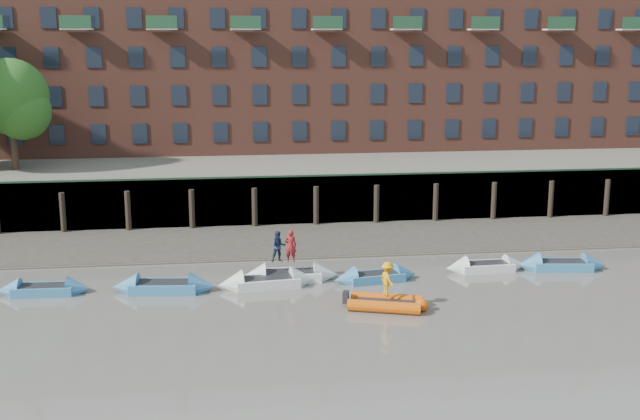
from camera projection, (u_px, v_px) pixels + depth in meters
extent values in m
plane|color=#666158|center=(434.00, 352.00, 31.60)|extent=(220.00, 220.00, 0.00)
cube|color=#3D382F|center=(356.00, 239.00, 49.04)|extent=(110.00, 8.00, 0.50)
cube|color=#4C4336|center=(366.00, 254.00, 45.75)|extent=(110.00, 1.60, 0.10)
cube|color=#2D2A26|center=(345.00, 199.00, 52.96)|extent=(110.00, 0.80, 3.20)
cylinder|color=black|center=(63.00, 213.00, 50.15)|extent=(0.36, 0.36, 2.60)
cylinder|color=black|center=(128.00, 211.00, 50.65)|extent=(0.36, 0.36, 2.60)
cylinder|color=black|center=(192.00, 210.00, 51.15)|extent=(0.36, 0.36, 2.60)
cylinder|color=black|center=(255.00, 208.00, 51.65)|extent=(0.36, 0.36, 2.60)
cylinder|color=black|center=(316.00, 206.00, 52.14)|extent=(0.36, 0.36, 2.60)
cylinder|color=black|center=(376.00, 205.00, 52.64)|extent=(0.36, 0.36, 2.60)
cylinder|color=black|center=(436.00, 203.00, 53.14)|extent=(0.36, 0.36, 2.60)
cylinder|color=black|center=(494.00, 201.00, 53.64)|extent=(0.36, 0.36, 2.60)
cylinder|color=black|center=(551.00, 200.00, 54.14)|extent=(0.36, 0.36, 2.60)
cylinder|color=black|center=(607.00, 198.00, 54.64)|extent=(0.36, 0.36, 2.60)
cube|color=#264C2D|center=(346.00, 175.00, 52.31)|extent=(110.00, 0.06, 0.10)
cube|color=#5E594D|center=(319.00, 166.00, 66.13)|extent=(110.00, 28.00, 3.20)
cube|color=brown|center=(317.00, 72.00, 65.47)|extent=(80.00, 10.00, 12.00)
cube|color=black|center=(15.00, 135.00, 58.64)|extent=(1.10, 0.12, 1.50)
cube|color=black|center=(57.00, 135.00, 59.02)|extent=(1.10, 0.12, 1.50)
cube|color=black|center=(99.00, 134.00, 59.39)|extent=(1.10, 0.12, 1.50)
cube|color=black|center=(140.00, 133.00, 59.76)|extent=(1.10, 0.12, 1.50)
cube|color=black|center=(181.00, 133.00, 60.14)|extent=(1.10, 0.12, 1.50)
cube|color=black|center=(221.00, 132.00, 60.51)|extent=(1.10, 0.12, 1.50)
cube|color=black|center=(260.00, 132.00, 60.88)|extent=(1.10, 0.12, 1.50)
cube|color=black|center=(300.00, 131.00, 61.26)|extent=(1.10, 0.12, 1.50)
cube|color=black|center=(338.00, 130.00, 61.63)|extent=(1.10, 0.12, 1.50)
cube|color=black|center=(377.00, 130.00, 62.01)|extent=(1.10, 0.12, 1.50)
cube|color=black|center=(415.00, 129.00, 62.38)|extent=(1.10, 0.12, 1.50)
cube|color=black|center=(452.00, 129.00, 62.75)|extent=(1.10, 0.12, 1.50)
cube|color=black|center=(489.00, 128.00, 63.13)|extent=(1.10, 0.12, 1.50)
cube|color=black|center=(525.00, 128.00, 63.50)|extent=(1.10, 0.12, 1.50)
cube|color=black|center=(561.00, 127.00, 63.88)|extent=(1.10, 0.12, 1.50)
cube|color=black|center=(597.00, 127.00, 64.25)|extent=(1.10, 0.12, 1.50)
cube|color=black|center=(632.00, 126.00, 64.62)|extent=(1.10, 0.12, 1.50)
cube|color=black|center=(11.00, 97.00, 58.04)|extent=(1.10, 0.12, 1.50)
cube|color=black|center=(54.00, 97.00, 58.41)|extent=(1.10, 0.12, 1.50)
cube|color=black|center=(96.00, 96.00, 58.79)|extent=(1.10, 0.12, 1.50)
cube|color=black|center=(138.00, 96.00, 59.16)|extent=(1.10, 0.12, 1.50)
cube|color=black|center=(179.00, 95.00, 59.54)|extent=(1.10, 0.12, 1.50)
cube|color=black|center=(220.00, 95.00, 59.91)|extent=(1.10, 0.12, 1.50)
cube|color=black|center=(260.00, 95.00, 60.28)|extent=(1.10, 0.12, 1.50)
cube|color=black|center=(299.00, 94.00, 60.66)|extent=(1.10, 0.12, 1.50)
cube|color=black|center=(339.00, 94.00, 61.03)|extent=(1.10, 0.12, 1.50)
cube|color=black|center=(377.00, 93.00, 61.40)|extent=(1.10, 0.12, 1.50)
cube|color=black|center=(415.00, 93.00, 61.78)|extent=(1.10, 0.12, 1.50)
cube|color=black|center=(453.00, 93.00, 62.15)|extent=(1.10, 0.12, 1.50)
cube|color=black|center=(490.00, 92.00, 62.53)|extent=(1.10, 0.12, 1.50)
cube|color=black|center=(527.00, 92.00, 62.90)|extent=(1.10, 0.12, 1.50)
cube|color=black|center=(564.00, 92.00, 63.27)|extent=(1.10, 0.12, 1.50)
cube|color=black|center=(600.00, 91.00, 63.65)|extent=(1.10, 0.12, 1.50)
cube|color=black|center=(635.00, 91.00, 64.02)|extent=(1.10, 0.12, 1.50)
cube|color=black|center=(8.00, 58.00, 57.44)|extent=(1.10, 0.12, 1.50)
cube|color=black|center=(51.00, 58.00, 57.81)|extent=(1.10, 0.12, 1.50)
cube|color=black|center=(94.00, 57.00, 58.19)|extent=(1.10, 0.12, 1.50)
cube|color=black|center=(136.00, 57.00, 58.56)|extent=(1.10, 0.12, 1.50)
cube|color=black|center=(178.00, 57.00, 58.93)|extent=(1.10, 0.12, 1.50)
cube|color=black|center=(219.00, 57.00, 59.31)|extent=(1.10, 0.12, 1.50)
cube|color=black|center=(259.00, 57.00, 59.68)|extent=(1.10, 0.12, 1.50)
cube|color=black|center=(299.00, 57.00, 60.06)|extent=(1.10, 0.12, 1.50)
cube|color=black|center=(339.00, 56.00, 60.43)|extent=(1.10, 0.12, 1.50)
cube|color=black|center=(378.00, 56.00, 60.80)|extent=(1.10, 0.12, 1.50)
cube|color=black|center=(416.00, 56.00, 61.18)|extent=(1.10, 0.12, 1.50)
cube|color=black|center=(454.00, 56.00, 61.55)|extent=(1.10, 0.12, 1.50)
cube|color=black|center=(492.00, 56.00, 61.92)|extent=(1.10, 0.12, 1.50)
cube|color=black|center=(529.00, 56.00, 62.30)|extent=(1.10, 0.12, 1.50)
cube|color=black|center=(566.00, 56.00, 62.67)|extent=(1.10, 0.12, 1.50)
cube|color=black|center=(602.00, 56.00, 63.05)|extent=(1.10, 0.12, 1.50)
cube|color=black|center=(638.00, 55.00, 63.42)|extent=(1.10, 0.12, 1.50)
cube|color=black|center=(5.00, 18.00, 56.84)|extent=(1.10, 0.12, 1.50)
cube|color=black|center=(49.00, 18.00, 57.21)|extent=(1.10, 0.12, 1.50)
cube|color=black|center=(92.00, 18.00, 57.58)|extent=(1.10, 0.12, 1.50)
cube|color=black|center=(134.00, 18.00, 57.96)|extent=(1.10, 0.12, 1.50)
cube|color=black|center=(176.00, 18.00, 58.33)|extent=(1.10, 0.12, 1.50)
cube|color=black|center=(218.00, 18.00, 58.71)|extent=(1.10, 0.12, 1.50)
cube|color=black|center=(259.00, 18.00, 59.08)|extent=(1.10, 0.12, 1.50)
cube|color=black|center=(299.00, 18.00, 59.45)|extent=(1.10, 0.12, 1.50)
cube|color=black|center=(339.00, 18.00, 59.83)|extent=(1.10, 0.12, 1.50)
cube|color=black|center=(378.00, 18.00, 60.20)|extent=(1.10, 0.12, 1.50)
cube|color=black|center=(417.00, 19.00, 60.57)|extent=(1.10, 0.12, 1.50)
cube|color=black|center=(456.00, 19.00, 60.95)|extent=(1.10, 0.12, 1.50)
cube|color=black|center=(494.00, 19.00, 61.32)|extent=(1.10, 0.12, 1.50)
cube|color=black|center=(531.00, 19.00, 61.70)|extent=(1.10, 0.12, 1.50)
cube|color=black|center=(568.00, 19.00, 62.07)|extent=(1.10, 0.12, 1.50)
cube|color=black|center=(605.00, 19.00, 62.44)|extent=(1.10, 0.12, 1.50)
cylinder|color=#3A281C|center=(14.00, 140.00, 54.38)|extent=(0.44, 0.44, 4.00)
sphere|color=#2A5D1C|center=(10.00, 96.00, 53.75)|extent=(5.12, 5.12, 5.12)
cube|color=teal|center=(44.00, 290.00, 38.57)|extent=(2.87, 1.37, 0.44)
cone|color=teal|center=(79.00, 289.00, 38.72)|extent=(1.14, 1.31, 1.28)
cone|color=teal|center=(8.00, 291.00, 38.42)|extent=(1.14, 1.31, 1.28)
cube|color=black|center=(44.00, 286.00, 38.53)|extent=(2.39, 1.04, 0.06)
cube|color=teal|center=(164.00, 287.00, 38.91)|extent=(3.35, 1.78, 0.50)
cone|color=teal|center=(203.00, 287.00, 38.95)|extent=(1.39, 1.57, 1.45)
cone|color=teal|center=(125.00, 287.00, 38.87)|extent=(1.39, 1.57, 1.45)
cube|color=black|center=(164.00, 282.00, 38.86)|extent=(2.78, 1.36, 0.06)
cube|color=silver|center=(267.00, 282.00, 39.66)|extent=(3.28, 1.76, 0.49)
cone|color=silver|center=(303.00, 279.00, 40.09)|extent=(1.37, 1.55, 1.42)
cone|color=silver|center=(230.00, 285.00, 39.24)|extent=(1.37, 1.55, 1.42)
cube|color=black|center=(267.00, 278.00, 39.62)|extent=(2.72, 1.35, 0.06)
cube|color=silver|center=(290.00, 276.00, 40.69)|extent=(3.19, 1.48, 0.49)
cone|color=silver|center=(326.00, 275.00, 40.89)|extent=(1.25, 1.45, 1.43)
cone|color=silver|center=(253.00, 277.00, 40.49)|extent=(1.25, 1.45, 1.43)
cube|color=black|center=(290.00, 272.00, 40.64)|extent=(2.65, 1.11, 0.06)
cube|color=teal|center=(376.00, 277.00, 40.59)|extent=(2.98, 1.69, 0.44)
cone|color=teal|center=(406.00, 274.00, 41.04)|extent=(1.28, 1.42, 1.27)
cone|color=teal|center=(345.00, 280.00, 40.14)|extent=(1.28, 1.42, 1.27)
cube|color=black|center=(376.00, 273.00, 40.55)|extent=(2.46, 1.30, 0.06)
cube|color=silver|center=(486.00, 267.00, 42.39)|extent=(2.86, 1.37, 0.44)
cone|color=silver|center=(515.00, 265.00, 42.66)|extent=(1.14, 1.31, 1.27)
cone|color=silver|center=(456.00, 268.00, 42.13)|extent=(1.14, 1.31, 1.27)
cube|color=black|center=(486.00, 263.00, 42.35)|extent=(2.38, 1.04, 0.06)
cube|color=teal|center=(561.00, 265.00, 42.60)|extent=(3.19, 1.75, 0.48)
cone|color=teal|center=(595.00, 265.00, 42.60)|extent=(1.35, 1.51, 1.37)
cone|color=teal|center=(528.00, 265.00, 42.61)|extent=(1.35, 1.51, 1.37)
cube|color=black|center=(562.00, 261.00, 42.56)|extent=(2.65, 1.35, 0.06)
cylinder|color=#D0500A|center=(387.00, 299.00, 37.08)|extent=(3.30, 1.55, 0.54)
cylinder|color=#D0500A|center=(384.00, 307.00, 35.97)|extent=(3.30, 1.55, 0.54)
sphere|color=#D0500A|center=(422.00, 305.00, 36.22)|extent=(0.63, 0.63, 0.63)
cube|color=black|center=(385.00, 303.00, 36.52)|extent=(2.90, 1.75, 0.19)
imported|color=maroon|center=(291.00, 246.00, 40.46)|extent=(0.62, 0.41, 1.67)
imported|color=#19233F|center=(279.00, 247.00, 40.45)|extent=(0.84, 0.69, 1.60)
imported|color=orange|center=(388.00, 279.00, 36.36)|extent=(0.86, 1.16, 1.60)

